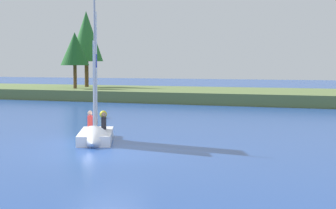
% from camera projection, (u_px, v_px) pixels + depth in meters
% --- Properties ---
extents(ground_plane, '(200.00, 200.00, 0.00)m').
position_uv_depth(ground_plane, '(107.00, 155.00, 19.68)').
color(ground_plane, '#234793').
extents(shore_bank, '(80.00, 12.52, 0.92)m').
position_uv_depth(shore_bank, '(282.00, 96.00, 47.51)').
color(shore_bank, '#5B703D').
rests_on(shore_bank, ground).
extents(shoreline_tree_left, '(3.29, 3.29, 7.47)m').
position_uv_depth(shoreline_tree_left, '(86.00, 36.00, 55.96)').
color(shoreline_tree_left, brown).
rests_on(shoreline_tree_left, shore_bank).
extents(shoreline_tree_midleft, '(2.63, 2.63, 5.18)m').
position_uv_depth(shoreline_tree_midleft, '(75.00, 49.00, 52.11)').
color(shoreline_tree_midleft, brown).
rests_on(shoreline_tree_midleft, shore_bank).
extents(sailboat, '(2.93, 4.22, 6.35)m').
position_uv_depth(sailboat, '(95.00, 132.00, 22.53)').
color(sailboat, white).
rests_on(sailboat, ground).
extents(channel_buoy, '(0.43, 0.43, 0.43)m').
position_uv_depth(channel_buoy, '(103.00, 114.00, 33.29)').
color(channel_buoy, yellow).
rests_on(channel_buoy, ground).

